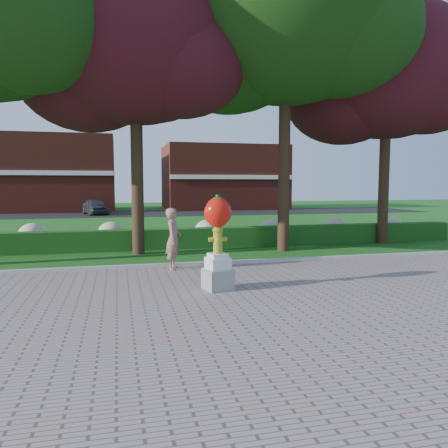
{
  "coord_description": "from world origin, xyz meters",
  "views": [
    {
      "loc": [
        -2.71,
        -10.27,
        2.6
      ],
      "look_at": [
        0.04,
        1.0,
        1.52
      ],
      "focal_mm": 35.0,
      "sensor_mm": 36.0,
      "label": 1
    }
  ],
  "objects": [
    {
      "name": "hydrangea_row",
      "position": [
        0.57,
        8.0,
        0.55
      ],
      "size": [
        20.1,
        1.1,
        0.99
      ],
      "color": "beige",
      "rests_on": "ground"
    },
    {
      "name": "walkway",
      "position": [
        0.0,
        -4.0,
        0.02
      ],
      "size": [
        40.0,
        14.0,
        0.04
      ],
      "primitive_type": "cube",
      "color": "gray",
      "rests_on": "ground"
    },
    {
      "name": "woman",
      "position": [
        -1.13,
        2.6,
        0.96
      ],
      "size": [
        0.61,
        0.77,
        1.84
      ],
      "primitive_type": "imported",
      "rotation": [
        0.0,
        0.0,
        1.28
      ],
      "color": "#9E695A",
      "rests_on": "walkway"
    },
    {
      "name": "building_right",
      "position": [
        8.0,
        34.0,
        3.2
      ],
      "size": [
        12.0,
        8.0,
        6.4
      ],
      "primitive_type": "cube",
      "color": "maroon",
      "rests_on": "ground"
    },
    {
      "name": "building_left",
      "position": [
        -10.0,
        34.0,
        3.5
      ],
      "size": [
        14.0,
        8.0,
        7.0
      ],
      "primitive_type": "cube",
      "color": "maroon",
      "rests_on": "ground"
    },
    {
      "name": "street",
      "position": [
        0.0,
        28.0,
        0.01
      ],
      "size": [
        50.0,
        8.0,
        0.02
      ],
      "primitive_type": "cube",
      "color": "black",
      "rests_on": "ground"
    },
    {
      "name": "hydrant_sculpture",
      "position": [
        -0.4,
        -0.15,
        1.25
      ],
      "size": [
        0.74,
        0.74,
        2.29
      ],
      "rotation": [
        0.0,
        0.0,
        0.23
      ],
      "color": "gray",
      "rests_on": "walkway"
    },
    {
      "name": "parked_car",
      "position": [
        -4.56,
        27.62,
        0.68
      ],
      "size": [
        2.58,
        4.18,
        1.33
      ],
      "primitive_type": "imported",
      "rotation": [
        0.0,
        0.0,
        0.28
      ],
      "color": "#3D3E44",
      "rests_on": "street"
    },
    {
      "name": "ground",
      "position": [
        0.0,
        0.0,
        0.0
      ],
      "size": [
        100.0,
        100.0,
        0.0
      ],
      "primitive_type": "plane",
      "color": "#155515",
      "rests_on": "ground"
    },
    {
      "name": "lawn_hedge",
      "position": [
        0.0,
        7.0,
        0.4
      ],
      "size": [
        24.0,
        0.7,
        0.8
      ],
      "primitive_type": "cube",
      "color": "#194012",
      "rests_on": "ground"
    },
    {
      "name": "tree_mid_right",
      "position": [
        3.38,
        5.6,
        8.63
      ],
      "size": [
        9.75,
        8.32,
        12.64
      ],
      "color": "black",
      "rests_on": "ground"
    },
    {
      "name": "curb",
      "position": [
        0.0,
        3.0,
        0.07
      ],
      "size": [
        40.0,
        0.18,
        0.15
      ],
      "primitive_type": "cube",
      "color": "#ADADA5",
      "rests_on": "ground"
    },
    {
      "name": "tree_mid_left",
      "position": [
        -2.1,
        6.08,
        7.3
      ],
      "size": [
        8.25,
        7.04,
        10.69
      ],
      "color": "black",
      "rests_on": "ground"
    },
    {
      "name": "tree_far_right",
      "position": [
        8.4,
        6.58,
        6.97
      ],
      "size": [
        7.88,
        6.72,
        10.21
      ],
      "color": "black",
      "rests_on": "ground"
    }
  ]
}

